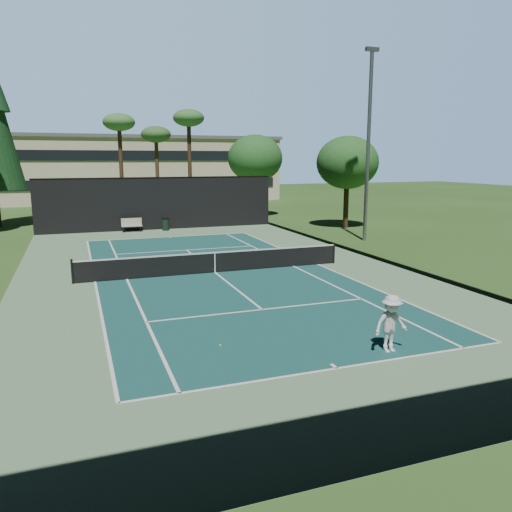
{
  "coord_description": "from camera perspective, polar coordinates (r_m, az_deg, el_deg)",
  "views": [
    {
      "loc": [
        -6.1,
        -22.55,
        5.33
      ],
      "look_at": [
        1.0,
        -3.0,
        1.3
      ],
      "focal_mm": 35.0,
      "sensor_mm": 36.0,
      "label": 1
    }
  ],
  "objects": [
    {
      "name": "trash_bin",
      "position": [
        38.68,
        -10.3,
        3.59
      ],
      "size": [
        0.56,
        0.56,
        0.95
      ],
      "color": "black",
      "rests_on": "ground"
    },
    {
      "name": "fence",
      "position": [
        23.65,
        -4.82,
        2.86
      ],
      "size": [
        18.04,
        32.05,
        4.03
      ],
      "color": "black",
      "rests_on": "ground"
    },
    {
      "name": "tennis_ball_a",
      "position": [
        14.73,
        -4.1,
        -10.15
      ],
      "size": [
        0.06,
        0.06,
        0.06
      ],
      "primitive_type": "sphere",
      "color": "#D7E935",
      "rests_on": "ground"
    },
    {
      "name": "apron_slab",
      "position": [
        23.96,
        -4.71,
        -1.91
      ],
      "size": [
        18.0,
        32.0,
        0.01
      ],
      "primitive_type": "cube",
      "color": "#638A60",
      "rests_on": "ground"
    },
    {
      "name": "park_bench",
      "position": [
        38.48,
        -14.02,
        3.5
      ],
      "size": [
        1.5,
        0.45,
        1.02
      ],
      "color": "#BDB29D",
      "rests_on": "ground"
    },
    {
      "name": "light_pole",
      "position": [
        33.82,
        12.72,
        12.62
      ],
      "size": [
        0.9,
        0.25,
        12.22
      ],
      "color": "gray",
      "rests_on": "ground"
    },
    {
      "name": "tennis_ball_b",
      "position": [
        27.74,
        -10.05,
        -0.21
      ],
      "size": [
        0.06,
        0.06,
        0.06
      ],
      "primitive_type": "sphere",
      "color": "#C8E233",
      "rests_on": "ground"
    },
    {
      "name": "decid_tree_b",
      "position": [
        39.97,
        10.4,
        10.44
      ],
      "size": [
        4.8,
        4.8,
        7.14
      ],
      "color": "#3F2E1B",
      "rests_on": "ground"
    },
    {
      "name": "tennis_ball_c",
      "position": [
        28.3,
        -6.57,
        0.1
      ],
      "size": [
        0.06,
        0.06,
        0.06
      ],
      "primitive_type": "sphere",
      "color": "#D6E433",
      "rests_on": "ground"
    },
    {
      "name": "ground",
      "position": [
        23.96,
        -4.71,
        -1.92
      ],
      "size": [
        160.0,
        160.0,
        0.0
      ],
      "primitive_type": "plane",
      "color": "#2D531F",
      "rests_on": "ground"
    },
    {
      "name": "campus_building",
      "position": [
        68.81,
        -15.09,
        9.66
      ],
      "size": [
        40.5,
        12.5,
        8.3
      ],
      "color": "beige",
      "rests_on": "ground"
    },
    {
      "name": "tennis_net",
      "position": [
        23.84,
        -4.73,
        -0.62
      ],
      "size": [
        12.9,
        0.1,
        1.1
      ],
      "color": "black",
      "rests_on": "ground"
    },
    {
      "name": "court_surface",
      "position": [
        23.96,
        -4.71,
        -1.9
      ],
      "size": [
        10.97,
        23.77,
        0.01
      ],
      "primitive_type": "cube",
      "color": "#184D48",
      "rests_on": "ground"
    },
    {
      "name": "player",
      "position": [
        14.56,
        15.17,
        -7.47
      ],
      "size": [
        1.1,
        0.67,
        1.65
      ],
      "primitive_type": "imported",
      "rotation": [
        0.0,
        0.0,
        0.05
      ],
      "color": "silver",
      "rests_on": "ground"
    },
    {
      "name": "palm_a",
      "position": [
        46.81,
        -15.37,
        14.09
      ],
      "size": [
        2.8,
        2.8,
        9.32
      ],
      "color": "#452D1D",
      "rests_on": "ground"
    },
    {
      "name": "palm_b",
      "position": [
        49.18,
        -11.36,
        13.13
      ],
      "size": [
        2.8,
        2.8,
        8.42
      ],
      "color": "#49361F",
      "rests_on": "ground"
    },
    {
      "name": "court_lines",
      "position": [
        23.95,
        -4.71,
        -1.88
      ],
      "size": [
        11.07,
        23.87,
        0.01
      ],
      "color": "white",
      "rests_on": "ground"
    },
    {
      "name": "decid_tree_a",
      "position": [
        47.37,
        -0.09,
        11.08
      ],
      "size": [
        5.12,
        5.12,
        7.62
      ],
      "color": "#412B1C",
      "rests_on": "ground"
    },
    {
      "name": "tennis_ball_d",
      "position": [
        26.69,
        -16.51,
        -0.93
      ],
      "size": [
        0.07,
        0.07,
        0.07
      ],
      "primitive_type": "sphere",
      "color": "#CFF237",
      "rests_on": "ground"
    },
    {
      "name": "palm_c",
      "position": [
        46.77,
        -7.7,
        14.89
      ],
      "size": [
        2.8,
        2.8,
        9.77
      ],
      "color": "#3F2B1B",
      "rests_on": "ground"
    }
  ]
}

